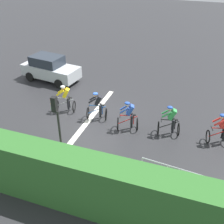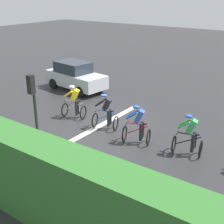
{
  "view_description": "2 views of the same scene",
  "coord_description": "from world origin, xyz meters",
  "views": [
    {
      "loc": [
        12.17,
        5.6,
        8.51
      ],
      "look_at": [
        0.3,
        1.33,
        0.86
      ],
      "focal_mm": 44.93,
      "sensor_mm": 36.0,
      "label": 1
    },
    {
      "loc": [
        10.47,
        8.2,
        5.97
      ],
      "look_at": [
        0.19,
        0.86,
        1.02
      ],
      "focal_mm": 50.33,
      "sensor_mm": 36.0,
      "label": 2
    }
  ],
  "objects": [
    {
      "name": "cyclist_second",
      "position": [
        0.06,
        4.36,
        0.8
      ],
      "size": [
        0.89,
        1.2,
        1.66
      ],
      "color": "black",
      "rests_on": "ground"
    },
    {
      "name": "pedestrian_railing_kerbside",
      "position": [
        3.64,
        5.37,
        0.78
      ],
      "size": [
        0.36,
        3.22,
        1.03
      ],
      "color": "#999EA3",
      "rests_on": "ground"
    },
    {
      "name": "cyclist_trailing",
      "position": [
        -0.22,
        -1.7,
        0.8
      ],
      "size": [
        0.92,
        1.21,
        1.66
      ],
      "color": "black",
      "rests_on": "ground"
    },
    {
      "name": "road_marking_stop_line",
      "position": [
        0.0,
        -0.08,
        0.0
      ],
      "size": [
        7.0,
        0.3,
        0.01
      ],
      "primitive_type": "cube",
      "color": "silver",
      "rests_on": "ground"
    },
    {
      "name": "stone_wall_low",
      "position": [
        5.44,
        2.0,
        0.21
      ],
      "size": [
        0.44,
        20.99,
        0.43
      ],
      "primitive_type": "cube",
      "color": "gray",
      "rests_on": "ground"
    },
    {
      "name": "traffic_light_near_crossing",
      "position": [
        3.87,
        0.22,
        2.22
      ],
      "size": [
        0.21,
        0.31,
        3.34
      ],
      "color": "black",
      "rests_on": "ground"
    },
    {
      "name": "cyclist_mid",
      "position": [
        0.35,
        2.26,
        0.8
      ],
      "size": [
        0.97,
        1.23,
        1.66
      ],
      "color": "black",
      "rests_on": "ground"
    },
    {
      "name": "cyclist_lead",
      "position": [
        -0.05,
        6.8,
        0.8
      ],
      "size": [
        0.94,
        1.22,
        1.66
      ],
      "color": "black",
      "rests_on": "ground"
    },
    {
      "name": "sidewalk_kerb",
      "position": [
        4.54,
        2.0,
        0.06
      ],
      "size": [
        2.8,
        20.99,
        0.12
      ],
      "primitive_type": "cube",
      "color": "#ADA89E",
      "rests_on": "ground"
    },
    {
      "name": "cyclist_fourth",
      "position": [
        -0.05,
        0.35,
        0.8
      ],
      "size": [
        0.93,
        1.22,
        1.66
      ],
      "color": "black",
      "rests_on": "ground"
    },
    {
      "name": "ground_plane",
      "position": [
        0.0,
        0.0,
        0.0
      ],
      "size": [
        80.0,
        80.0,
        0.0
      ],
      "primitive_type": "plane",
      "color": "#28282B"
    },
    {
      "name": "car_silver",
      "position": [
        -3.79,
        -4.81,
        0.87
      ],
      "size": [
        2.3,
        4.29,
        1.76
      ],
      "color": "#B7BCC1",
      "rests_on": "ground"
    },
    {
      "name": "hedge_wall",
      "position": [
        5.74,
        2.0,
        1.16
      ],
      "size": [
        1.1,
        20.99,
        2.33
      ],
      "primitive_type": "cube",
      "color": "#2D6628",
      "rests_on": "ground"
    }
  ]
}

